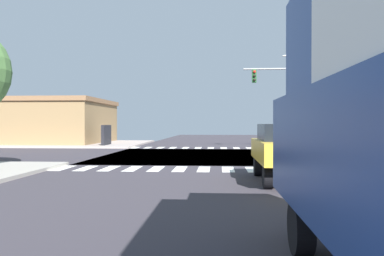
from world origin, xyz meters
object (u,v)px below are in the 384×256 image
(traffic_signal_mast, at_px, (299,85))
(sedan_nearside_1, at_px, (337,135))
(bank_building, at_px, (41,122))
(street_lamp, at_px, (296,90))
(sedan_trailing_4, at_px, (285,147))

(traffic_signal_mast, height_order, sedan_nearside_1, traffic_signal_mast)
(traffic_signal_mast, distance_m, sedan_nearside_1, 5.59)
(bank_building, xyz_separation_m, sedan_nearside_1, (24.93, -9.26, -0.99))
(traffic_signal_mast, xyz_separation_m, street_lamp, (2.13, 12.00, 0.63))
(sedan_trailing_4, bearing_deg, street_lamp, 78.38)
(sedan_nearside_1, bearing_deg, street_lamp, 178.90)
(street_lamp, xyz_separation_m, sedan_nearside_1, (-0.30, -15.72, -4.37))
(traffic_signal_mast, distance_m, sedan_trailing_4, 18.68)
(street_lamp, relative_size, sedan_nearside_1, 2.17)
(bank_building, relative_size, sedan_nearside_1, 3.24)
(street_lamp, bearing_deg, bank_building, -165.64)
(street_lamp, bearing_deg, sedan_nearside_1, -91.10)
(traffic_signal_mast, distance_m, bank_building, 23.91)
(traffic_signal_mast, relative_size, street_lamp, 0.75)
(sedan_trailing_4, bearing_deg, sedan_nearside_1, 67.57)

